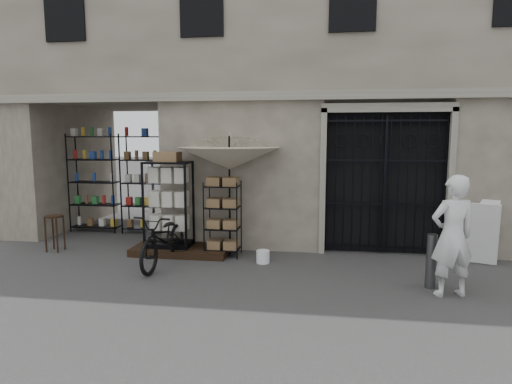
% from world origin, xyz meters
% --- Properties ---
extents(ground, '(80.00, 80.00, 0.00)m').
position_xyz_m(ground, '(0.00, 0.00, 0.00)').
color(ground, black).
rests_on(ground, ground).
extents(main_building, '(14.00, 4.00, 9.00)m').
position_xyz_m(main_building, '(0.00, 4.00, 4.50)').
color(main_building, gray).
rests_on(main_building, ground).
extents(shop_recess, '(3.00, 1.70, 3.00)m').
position_xyz_m(shop_recess, '(-4.50, 2.80, 1.50)').
color(shop_recess, black).
rests_on(shop_recess, ground).
extents(shop_shelving, '(2.70, 0.50, 2.50)m').
position_xyz_m(shop_shelving, '(-4.55, 3.30, 1.25)').
color(shop_shelving, black).
rests_on(shop_shelving, ground).
extents(iron_gate, '(2.50, 0.21, 3.00)m').
position_xyz_m(iron_gate, '(1.75, 2.28, 1.50)').
color(iron_gate, black).
rests_on(iron_gate, ground).
extents(step_platform, '(2.00, 0.90, 0.15)m').
position_xyz_m(step_platform, '(-2.40, 1.55, 0.07)').
color(step_platform, black).
rests_on(step_platform, ground).
extents(display_cabinet, '(1.03, 0.85, 1.92)m').
position_xyz_m(display_cabinet, '(-2.64, 1.53, 0.95)').
color(display_cabinet, black).
rests_on(display_cabinet, step_platform).
extents(wire_rack, '(0.70, 0.52, 1.54)m').
position_xyz_m(wire_rack, '(-1.50, 1.52, 0.75)').
color(wire_rack, black).
rests_on(wire_rack, ground).
extents(market_umbrella, '(1.96, 1.99, 2.94)m').
position_xyz_m(market_umbrella, '(-1.38, 1.66, 2.11)').
color(market_umbrella, black).
rests_on(market_umbrella, ground).
extents(white_bucket, '(0.26, 0.26, 0.24)m').
position_xyz_m(white_bucket, '(-0.63, 1.14, 0.12)').
color(white_bucket, white).
rests_on(white_bucket, ground).
extents(bicycle, '(0.73, 1.06, 1.95)m').
position_xyz_m(bicycle, '(-2.46, 0.74, 0.00)').
color(bicycle, black).
rests_on(bicycle, ground).
extents(wooden_stool, '(0.47, 0.47, 0.77)m').
position_xyz_m(wooden_stool, '(-5.13, 1.35, 0.41)').
color(wooden_stool, black).
rests_on(wooden_stool, ground).
extents(steel_bollard, '(0.20, 0.20, 0.89)m').
position_xyz_m(steel_bollard, '(2.23, 0.17, 0.44)').
color(steel_bollard, '#494A4C').
rests_on(steel_bollard, ground).
extents(shopkeeper, '(1.16, 1.99, 0.45)m').
position_xyz_m(shopkeeper, '(2.44, -0.13, 0.00)').
color(shopkeeper, silver).
rests_on(shopkeeper, ground).
extents(easel_sign, '(0.75, 0.80, 1.19)m').
position_xyz_m(easel_sign, '(3.53, 1.71, 0.62)').
color(easel_sign, silver).
rests_on(easel_sign, ground).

